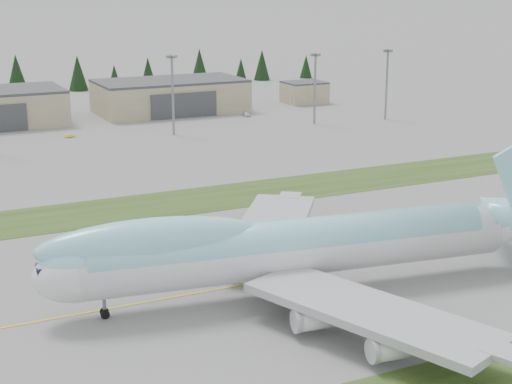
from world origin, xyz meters
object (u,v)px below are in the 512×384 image
hangar_right (170,96)px  service_vehicle_b (70,137)px  service_vehicle_c (247,116)px  boeing_747_freighter (294,246)px

hangar_right → service_vehicle_b: 50.01m
service_vehicle_b → service_vehicle_c: 60.46m
service_vehicle_c → hangar_right: bearing=146.6°
hangar_right → boeing_747_freighter: bearing=-103.4°
hangar_right → service_vehicle_b: bearing=-144.1°
service_vehicle_b → service_vehicle_c: service_vehicle_c is taller
boeing_747_freighter → service_vehicle_b: 126.94m
service_vehicle_b → boeing_747_freighter: bearing=171.5°
service_vehicle_c → service_vehicle_b: bearing=-159.3°
boeing_747_freighter → service_vehicle_c: boeing_747_freighter is taller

